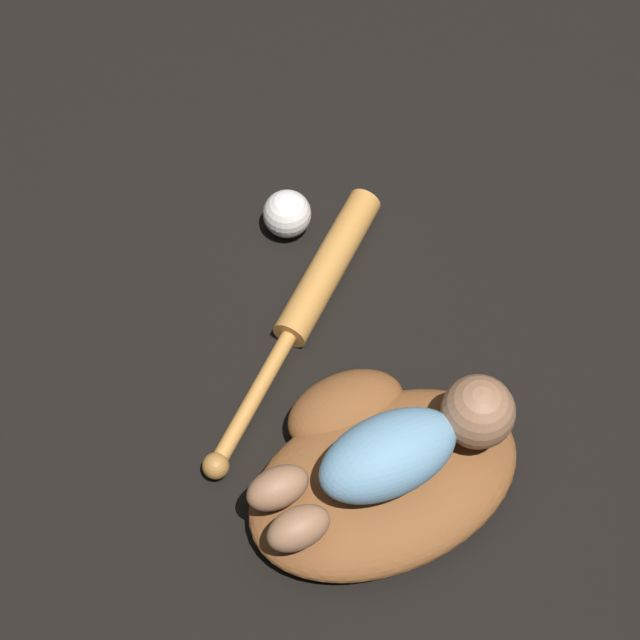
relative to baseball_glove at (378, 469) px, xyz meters
The scene contains 5 objects.
ground_plane 0.07m from the baseball_glove, 146.28° to the left, with size 6.00×6.00×0.00m, color black.
baseball_glove is the anchor object (origin of this frame).
baby_figure 0.08m from the baseball_glove, 71.11° to the right, with size 0.33×0.20×0.09m.
baseball_bat 0.28m from the baseball_glove, 58.43° to the left, with size 0.47×0.17×0.05m.
baseball 0.41m from the baseball_glove, 58.36° to the left, with size 0.07×0.07×0.07m.
Camera 1 is at (-0.39, -0.33, 1.26)m, focal length 60.00 mm.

